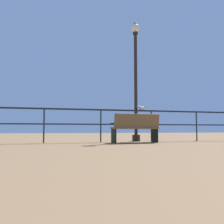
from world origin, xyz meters
TOP-DOWN VIEW (x-y plane):
  - pier_railing at (-0.00, 9.30)m, footprint 19.32×0.05m
  - bench_near_left at (0.06, 8.64)m, footprint 1.47×0.64m
  - lamppost_center at (0.43, 9.59)m, footprint 0.32×0.32m
  - seagull_on_rail at (0.52, 9.32)m, footprint 0.30×0.27m

SIDE VIEW (x-z plane):
  - bench_near_left at x=0.06m, z-range 0.06..0.93m
  - pier_railing at x=0.00m, z-range 0.24..1.30m
  - seagull_on_rail at x=0.52m, z-range 1.05..1.21m
  - lamppost_center at x=0.43m, z-range 0.32..4.57m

